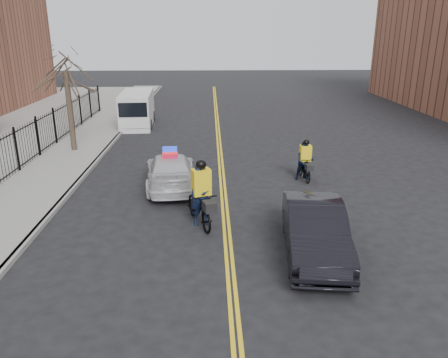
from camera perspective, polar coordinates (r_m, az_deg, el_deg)
ground at (r=13.73m, az=0.41°, el=-7.29°), size 120.00×120.00×0.00m
center_line_left at (r=21.20m, az=-0.66°, el=2.27°), size 0.10×60.00×0.01m
center_line_right at (r=21.20m, az=-0.22°, el=2.28°), size 0.10×60.00×0.01m
sidewalk at (r=22.30m, az=-20.10°, el=2.13°), size 3.00×60.00×0.15m
curb at (r=21.88m, az=-16.36°, el=2.21°), size 0.20×60.00×0.15m
iron_fence at (r=22.59m, az=-23.98°, el=4.28°), size 0.12×28.00×2.00m
street_tree at (r=23.55m, az=-19.82°, el=11.62°), size 3.20×3.20×4.80m
police_cruiser at (r=17.77m, az=-6.98°, el=1.13°), size 2.35×4.85×1.52m
dark_sedan at (r=12.55m, az=11.79°, el=-6.53°), size 2.06×4.70×1.50m
cargo_van at (r=29.85m, az=-11.29°, el=8.88°), size 2.29×5.38×2.21m
cyclist_near at (r=14.17m, az=-2.93°, el=-3.05°), size 1.48×2.38×2.21m
cyclist_far at (r=18.80m, az=10.51°, el=1.96°), size 0.83×1.77×1.76m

